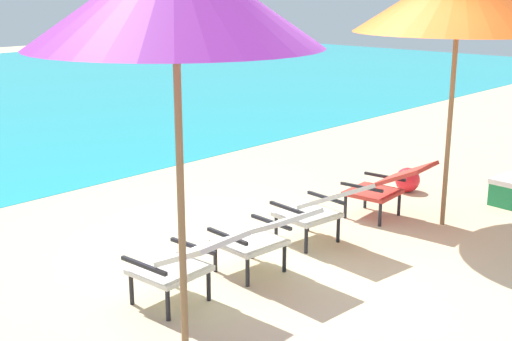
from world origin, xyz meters
name	(u,v)px	position (x,y,z in m)	size (l,w,h in m)	color
ground_plane	(65,179)	(0.00, 4.00, 0.00)	(40.00, 40.00, 0.00)	#CCB78E
lounge_chair_far_left	(185,261)	(-1.37, 0.01, 0.40)	(0.58, 0.90, 0.68)	silver
lounge_chair_near_left	(264,234)	(-0.53, -0.03, 0.40)	(0.59, 0.91, 0.68)	silver
lounge_chair_near_right	(320,207)	(0.38, 0.06, 0.40)	(0.63, 0.93, 0.68)	silver
lounge_chair_far_right	(388,184)	(1.49, 0.01, 0.40)	(0.61, 0.92, 0.68)	red
beach_ball	(408,180)	(2.56, 0.40, 0.15)	(0.30, 0.30, 0.30)	red
cooler_box	(510,190)	(2.94, -0.72, 0.16)	(0.49, 0.36, 0.32)	#1E844C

